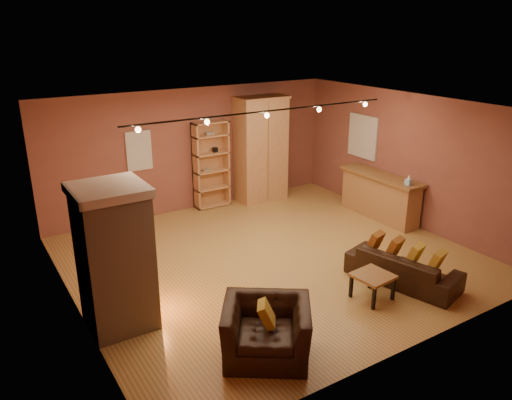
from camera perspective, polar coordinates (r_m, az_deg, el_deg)
floor at (r=9.38m, az=1.80°, el=-6.67°), size 7.00×7.00×0.00m
ceiling at (r=8.52m, az=2.01°, el=10.46°), size 7.00×7.00×0.00m
back_wall at (r=11.59m, az=-7.13°, el=5.73°), size 7.00×0.02×2.80m
left_wall at (r=7.59m, az=-20.64°, el=-3.00°), size 0.02×6.50×2.80m
right_wall at (r=11.12m, az=17.10°, el=4.41°), size 0.02×6.50×2.80m
fireplace at (r=7.28m, az=-15.77°, el=-6.36°), size 1.01×0.98×2.12m
back_window at (r=11.07m, az=-13.24°, el=5.49°), size 0.56×0.04×0.86m
bookcase at (r=11.73m, az=-5.27°, el=4.15°), size 0.84×0.33×2.04m
armoire at (r=12.10m, az=0.56°, el=5.85°), size 1.24×0.71×2.54m
bar_counter at (r=11.45m, az=13.95°, el=0.46°), size 0.57×2.08×1.00m
tissue_box at (r=10.73m, az=17.05°, el=2.13°), size 0.12×0.12×0.21m
right_window at (r=11.97m, az=12.11°, el=7.12°), size 0.05×0.90×1.00m
loveseat at (r=8.76m, az=16.51°, el=-6.81°), size 1.02×1.94×0.77m
armchair at (r=6.66m, az=1.19°, el=-13.77°), size 1.35×1.25×0.99m
coffee_table at (r=8.16m, az=13.21°, el=-8.68°), size 0.61×0.61×0.42m
track_rail at (r=8.70m, az=1.25°, el=9.92°), size 5.20×0.09×0.13m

